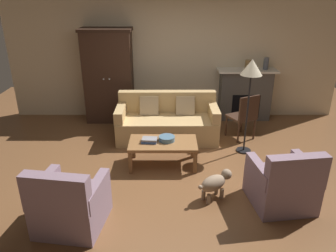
{
  "coord_description": "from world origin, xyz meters",
  "views": [
    {
      "loc": [
        -0.14,
        -4.56,
        2.72
      ],
      "look_at": [
        -0.14,
        0.54,
        0.55
      ],
      "focal_mm": 34.82,
      "sensor_mm": 36.0,
      "label": 1
    }
  ],
  "objects": [
    {
      "name": "dog",
      "position": [
        0.51,
        -0.74,
        0.25
      ],
      "size": [
        0.5,
        0.4,
        0.39
      ],
      "color": "gray",
      "rests_on": "ground"
    },
    {
      "name": "ground_plane",
      "position": [
        0.0,
        0.0,
        0.0
      ],
      "size": [
        9.6,
        9.6,
        0.0
      ],
      "primitive_type": "plane",
      "color": "brown"
    },
    {
      "name": "armchair_near_right",
      "position": [
        1.38,
        -0.89,
        0.32
      ],
      "size": [
        0.87,
        0.86,
        0.88
      ],
      "color": "gray",
      "rests_on": "ground"
    },
    {
      "name": "couch",
      "position": [
        -0.15,
        1.27,
        0.32
      ],
      "size": [
        1.92,
        0.86,
        0.86
      ],
      "color": "tan",
      "rests_on": "ground"
    },
    {
      "name": "coffee_table",
      "position": [
        -0.22,
        0.19,
        0.37
      ],
      "size": [
        1.1,
        0.6,
        0.42
      ],
      "color": "olive",
      "rests_on": "ground"
    },
    {
      "name": "back_wall",
      "position": [
        0.0,
        2.55,
        1.4
      ],
      "size": [
        7.2,
        0.1,
        2.8
      ],
      "primitive_type": "cube",
      "color": "beige",
      "rests_on": "ground"
    },
    {
      "name": "armoire",
      "position": [
        -1.4,
        2.22,
        0.99
      ],
      "size": [
        1.06,
        0.57,
        1.97
      ],
      "color": "#382319",
      "rests_on": "ground"
    },
    {
      "name": "floor_lamp",
      "position": [
        1.22,
        0.68,
        1.43
      ],
      "size": [
        0.36,
        0.36,
        1.66
      ],
      "color": "black",
      "rests_on": "ground"
    },
    {
      "name": "mantel_vase_slate",
      "position": [
        1.93,
        2.28,
        1.25
      ],
      "size": [
        0.11,
        0.11,
        0.25
      ],
      "primitive_type": "cylinder",
      "color": "#565B66",
      "rests_on": "fireplace"
    },
    {
      "name": "fireplace",
      "position": [
        1.55,
        2.3,
        0.57
      ],
      "size": [
        1.26,
        0.48,
        1.12
      ],
      "color": "#4C4947",
      "rests_on": "ground"
    },
    {
      "name": "mantel_vase_bronze",
      "position": [
        1.55,
        2.28,
        1.22
      ],
      "size": [
        0.12,
        0.12,
        0.2
      ],
      "primitive_type": "cylinder",
      "color": "olive",
      "rests_on": "fireplace"
    },
    {
      "name": "armchair_near_left",
      "position": [
        -1.32,
        -1.33,
        0.32
      ],
      "size": [
        0.87,
        0.87,
        0.88
      ],
      "color": "gray",
      "rests_on": "ground"
    },
    {
      "name": "fruit_bowl",
      "position": [
        -0.16,
        0.24,
        0.46
      ],
      "size": [
        0.26,
        0.26,
        0.08
      ],
      "primitive_type": "cylinder",
      "color": "slate",
      "rests_on": "coffee_table"
    },
    {
      "name": "book_stack",
      "position": [
        -0.44,
        0.19,
        0.45
      ],
      "size": [
        0.26,
        0.19,
        0.07
      ],
      "color": "#38569E",
      "rests_on": "coffee_table"
    },
    {
      "name": "side_chair_wooden",
      "position": [
        1.31,
        1.19,
        0.51
      ],
      "size": [
        0.59,
        0.59,
        0.9
      ],
      "color": "#382319",
      "rests_on": "ground"
    }
  ]
}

